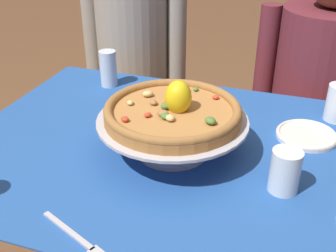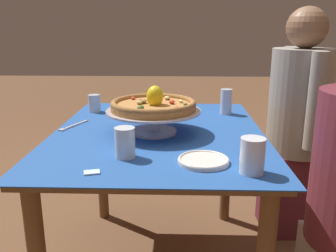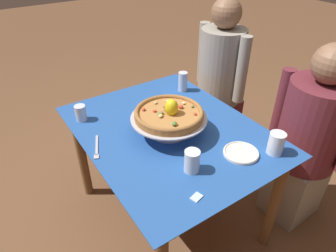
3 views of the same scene
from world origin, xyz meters
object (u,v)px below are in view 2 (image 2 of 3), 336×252
at_px(water_glass_front_left, 94,104).
at_px(diner_left, 297,130).
at_px(side_plate, 203,160).
at_px(pizza, 153,104).
at_px(water_glass_side_right, 125,145).
at_px(water_glass_back_left, 226,103).
at_px(water_glass_back_right, 252,157).
at_px(pizza_stand, 154,117).
at_px(dinner_fork, 73,126).
at_px(sugar_packet, 92,172).

xyz_separation_m(water_glass_front_left, diner_left, (-0.05, 1.11, -0.14)).
bearing_deg(side_plate, pizza, -150.90).
relative_size(water_glass_side_right, water_glass_back_left, 0.83).
height_order(water_glass_back_right, side_plate, water_glass_back_right).
bearing_deg(side_plate, water_glass_front_left, -143.68).
relative_size(pizza_stand, diner_left, 0.32).
bearing_deg(pizza, water_glass_side_right, -14.57).
height_order(side_plate, dinner_fork, side_plate).
distance_m(side_plate, sugar_packet, 0.37).
height_order(pizza, side_plate, pizza).
xyz_separation_m(pizza_stand, water_glass_back_right, (0.43, 0.34, -0.02)).
relative_size(water_glass_front_left, diner_left, 0.07).
bearing_deg(dinner_fork, pizza, 77.21).
bearing_deg(water_glass_back_left, water_glass_front_left, -92.12).
bearing_deg(water_glass_side_right, water_glass_back_right, 73.28).
bearing_deg(water_glass_side_right, water_glass_back_left, 146.95).
distance_m(side_plate, diner_left, 0.97).
relative_size(water_glass_back_right, dinner_fork, 0.62).
relative_size(water_glass_side_right, diner_left, 0.09).
height_order(side_plate, diner_left, diner_left).
xyz_separation_m(water_glass_back_right, water_glass_back_left, (-0.79, 0.01, 0.01)).
relative_size(water_glass_side_right, sugar_packet, 2.17).
xyz_separation_m(water_glass_back_right, diner_left, (-0.86, 0.42, -0.16)).
bearing_deg(pizza_stand, side_plate, 29.12).
bearing_deg(dinner_fork, water_glass_back_left, 110.51).
relative_size(pizza, water_glass_front_left, 3.92).
distance_m(water_glass_back_right, water_glass_back_left, 0.79).
xyz_separation_m(water_glass_front_left, sugar_packet, (0.84, 0.18, -0.04)).
bearing_deg(pizza, dinner_fork, -102.79).
relative_size(side_plate, dinner_fork, 0.95).
height_order(water_glass_side_right, sugar_packet, water_glass_side_right).
bearing_deg(pizza_stand, sugar_packet, -19.97).
distance_m(pizza, sugar_packet, 0.49).
bearing_deg(water_glass_back_left, water_glass_back_right, -1.05).
height_order(water_glass_front_left, water_glass_side_right, water_glass_side_right).
distance_m(pizza_stand, water_glass_side_right, 0.32).
bearing_deg(side_plate, water_glass_back_right, 60.68).
bearing_deg(water_glass_back_left, dinner_fork, -69.49).
distance_m(pizza, side_plate, 0.41).
height_order(water_glass_front_left, water_glass_back_left, water_glass_back_left).
xyz_separation_m(pizza, diner_left, (-0.43, 0.76, -0.23)).
relative_size(pizza, water_glass_back_left, 2.77).
xyz_separation_m(water_glass_side_right, diner_left, (-0.74, 0.84, -0.15)).
bearing_deg(pizza, pizza_stand, -141.70).
relative_size(side_plate, diner_left, 0.14).
xyz_separation_m(water_glass_back_right, dinner_fork, (-0.52, -0.72, -0.05)).
relative_size(dinner_fork, sugar_packet, 3.68).
bearing_deg(diner_left, pizza_stand, -60.34).
xyz_separation_m(pizza_stand, water_glass_side_right, (0.30, -0.08, -0.02)).
xyz_separation_m(pizza_stand, water_glass_front_left, (-0.39, -0.35, -0.03)).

